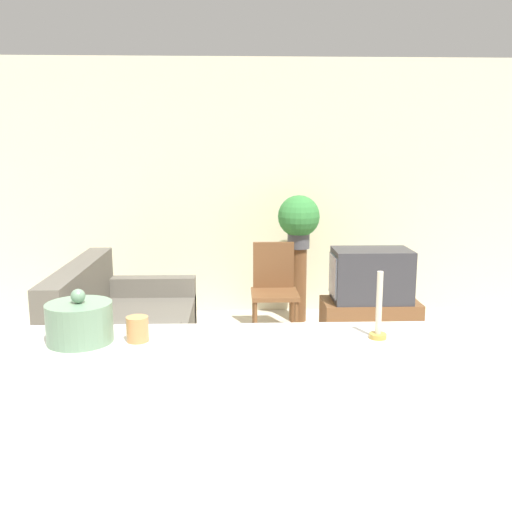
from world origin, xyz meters
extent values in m
plane|color=beige|center=(0.00, 0.00, 0.00)|extent=(14.00, 14.00, 0.00)
cube|color=beige|center=(0.00, 3.43, 1.35)|extent=(9.00, 0.06, 2.70)
cube|color=#605B51|center=(-0.64, 1.69, 0.22)|extent=(0.97, 1.61, 0.43)
cube|color=#605B51|center=(-1.02, 1.69, 0.65)|extent=(0.20, 1.61, 0.44)
cube|color=#605B51|center=(-0.64, 0.97, 0.30)|extent=(0.97, 0.16, 0.61)
cube|color=#605B51|center=(-0.64, 2.42, 0.30)|extent=(0.97, 0.16, 0.61)
cube|color=brown|center=(1.43, 2.21, 0.21)|extent=(0.86, 0.44, 0.42)
cube|color=#333338|center=(1.43, 2.21, 0.66)|extent=(0.68, 0.42, 0.47)
cube|color=#939EB2|center=(1.09, 2.21, 0.66)|extent=(0.02, 0.34, 0.37)
cube|color=brown|center=(0.59, 2.50, 0.41)|extent=(0.44, 0.44, 0.04)
cube|color=brown|center=(0.59, 2.71, 0.66)|extent=(0.40, 0.04, 0.45)
cylinder|color=brown|center=(0.40, 2.31, 0.20)|extent=(0.04, 0.04, 0.39)
cylinder|color=brown|center=(0.78, 2.31, 0.20)|extent=(0.04, 0.04, 0.39)
cylinder|color=brown|center=(0.40, 2.69, 0.20)|extent=(0.04, 0.04, 0.39)
cylinder|color=brown|center=(0.78, 2.69, 0.20)|extent=(0.04, 0.04, 0.39)
cylinder|color=brown|center=(0.86, 3.00, 0.38)|extent=(0.18, 0.18, 0.77)
cylinder|color=#4C4C51|center=(0.86, 3.00, 0.84)|extent=(0.23, 0.23, 0.15)
sphere|color=#38843D|center=(0.86, 3.00, 1.10)|extent=(0.43, 0.43, 0.43)
cube|color=silver|center=(0.00, -0.55, 0.51)|extent=(2.50, 0.44, 1.02)
cylinder|color=gray|center=(-0.39, -0.55, 1.10)|extent=(0.26, 0.26, 0.16)
sphere|color=gray|center=(-0.39, -0.55, 1.21)|extent=(0.06, 0.06, 0.06)
cylinder|color=#C6844C|center=(-0.17, -0.55, 1.07)|extent=(0.09, 0.09, 0.10)
cylinder|color=#B7933D|center=(0.79, -0.55, 1.03)|extent=(0.07, 0.07, 0.02)
cylinder|color=beige|center=(0.79, -0.55, 1.17)|extent=(0.02, 0.02, 0.25)
camera|label=1|loc=(0.22, -2.72, 1.78)|focal=40.00mm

